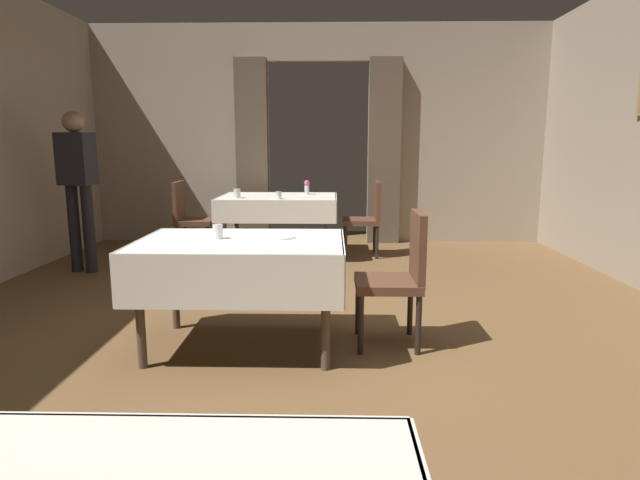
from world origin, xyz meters
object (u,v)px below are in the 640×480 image
at_px(plate_mid_a, 280,237).
at_px(chair_mid_right, 400,272).
at_px(chair_far_right, 368,215).
at_px(glass_far_b, 279,195).
at_px(flower_vase_far, 307,187).
at_px(glass_far_c, 237,193).
at_px(glass_mid_b, 218,232).
at_px(dining_table_mid, 241,255).
at_px(person_waiter_by_doorway, 78,178).
at_px(chair_far_left, 189,215).
at_px(dining_table_far, 278,203).

bearing_deg(plate_mid_a, chair_mid_right, 0.02).
height_order(chair_far_right, glass_far_b, chair_far_right).
distance_m(flower_vase_far, glass_far_c, 0.94).
relative_size(glass_mid_b, glass_far_b, 1.12).
distance_m(chair_far_right, glass_far_b, 1.17).
bearing_deg(glass_far_c, chair_far_right, 10.66).
bearing_deg(glass_mid_b, dining_table_mid, -10.58).
xyz_separation_m(glass_mid_b, person_waiter_by_doorway, (-1.95, 2.12, 0.22)).
bearing_deg(glass_far_b, chair_far_left, 164.46).
relative_size(chair_mid_right, flower_vase_far, 5.16).
bearing_deg(dining_table_far, glass_far_c, -148.85).
bearing_deg(glass_far_c, chair_far_left, 161.14).
bearing_deg(chair_far_left, flower_vase_far, 10.45).
relative_size(dining_table_mid, glass_mid_b, 13.89).
xyz_separation_m(chair_mid_right, chair_far_right, (-0.03, 3.00, 0.00)).
relative_size(plate_mid_a, person_waiter_by_doorway, 0.12).
height_order(dining_table_mid, chair_mid_right, chair_mid_right).
xyz_separation_m(dining_table_far, plate_mid_a, (0.31, -2.98, 0.09)).
bearing_deg(glass_mid_b, chair_far_right, 68.43).
bearing_deg(dining_table_mid, flower_vase_far, 85.01).
height_order(chair_far_left, glass_far_c, chair_far_left).
distance_m(chair_mid_right, glass_far_b, 2.84).
relative_size(dining_table_far, chair_far_left, 1.55).
xyz_separation_m(glass_mid_b, glass_far_b, (0.14, 2.65, -0.01)).
distance_m(dining_table_far, flower_vase_far, 0.44).
bearing_deg(plate_mid_a, flower_vase_far, 89.42).
bearing_deg(dining_table_mid, glass_far_c, 100.56).
bearing_deg(chair_far_right, glass_mid_b, -111.57).
height_order(chair_mid_right, flower_vase_far, same).
bearing_deg(glass_far_b, dining_table_mid, -89.68).
xyz_separation_m(flower_vase_far, person_waiter_by_doorway, (-2.39, -1.12, 0.18)).
bearing_deg(dining_table_far, glass_far_b, -83.59).
bearing_deg(dining_table_far, plate_mid_a, -84.05).
bearing_deg(chair_mid_right, dining_table_mid, -175.77).
distance_m(dining_table_mid, chair_mid_right, 1.08).
relative_size(chair_far_left, plate_mid_a, 4.49).
relative_size(chair_mid_right, glass_far_b, 10.52).
height_order(plate_mid_a, flower_vase_far, flower_vase_far).
distance_m(chair_far_left, chair_far_right, 2.21).
bearing_deg(flower_vase_far, dining_table_far, -148.78).
bearing_deg(dining_table_mid, chair_far_right, 71.22).
bearing_deg(glass_far_c, dining_table_mid, -79.44).
distance_m(dining_table_mid, flower_vase_far, 3.29).
height_order(chair_far_right, glass_far_c, chair_far_right).
bearing_deg(glass_far_c, chair_mid_right, -59.50).
distance_m(chair_far_right, glass_far_c, 1.62).
height_order(glass_mid_b, person_waiter_by_doorway, person_waiter_by_doorway).
relative_size(chair_far_left, glass_far_c, 8.37).
bearing_deg(flower_vase_far, glass_far_b, -117.15).
bearing_deg(flower_vase_far, glass_mid_b, -97.80).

